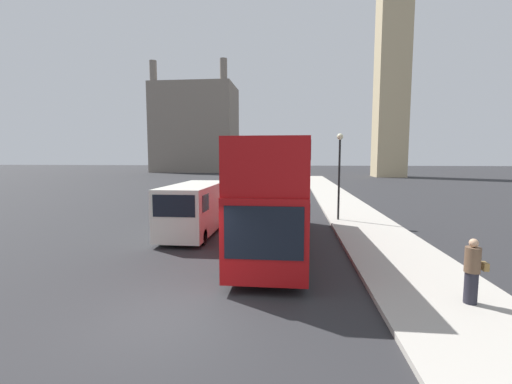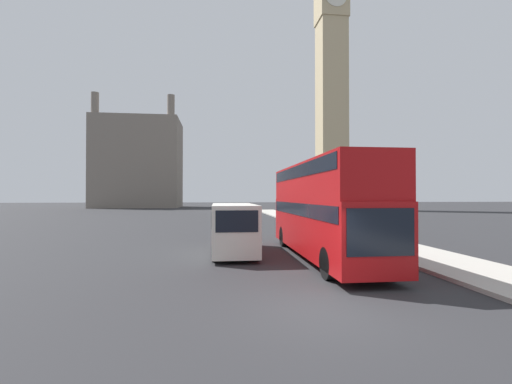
% 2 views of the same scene
% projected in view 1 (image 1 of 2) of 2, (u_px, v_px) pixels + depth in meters
% --- Properties ---
extents(ground_plane, '(300.00, 300.00, 0.00)m').
position_uv_depth(ground_plane, '(169.00, 320.00, 8.00)').
color(ground_plane, '#28282B').
extents(sidewalk_strip, '(3.63, 120.00, 0.15)m').
position_uv_depth(sidewalk_strip, '(479.00, 333.00, 7.27)').
color(sidewalk_strip, '#ADA89E').
rests_on(sidewalk_strip, ground_plane).
extents(clock_tower, '(5.98, 6.15, 60.04)m').
position_uv_depth(clock_tower, '(394.00, 11.00, 63.51)').
color(clock_tower, tan).
rests_on(clock_tower, ground_plane).
extents(building_block_distant, '(20.43, 14.50, 27.08)m').
position_uv_depth(building_block_distant, '(196.00, 129.00, 89.50)').
color(building_block_distant, slate).
rests_on(building_block_distant, ground_plane).
extents(red_double_decker_bus, '(2.45, 11.28, 4.36)m').
position_uv_depth(red_double_decker_bus, '(275.00, 189.00, 14.54)').
color(red_double_decker_bus, '#A80F11').
rests_on(red_double_decker_bus, ground_plane).
extents(white_van, '(2.11, 6.08, 2.46)m').
position_uv_depth(white_van, '(194.00, 208.00, 16.78)').
color(white_van, silver).
rests_on(white_van, ground_plane).
extents(pedestrian, '(0.53, 0.37, 1.65)m').
position_uv_depth(pedestrian, '(472.00, 271.00, 8.49)').
color(pedestrian, '#23232D').
rests_on(pedestrian, sidewalk_strip).
extents(street_lamp, '(0.36, 0.36, 5.00)m').
position_uv_depth(street_lamp, '(339.00, 162.00, 19.76)').
color(street_lamp, black).
rests_on(street_lamp, sidewalk_strip).
extents(parked_sedan, '(1.72, 4.64, 1.60)m').
position_uv_depth(parked_sedan, '(252.00, 182.00, 42.44)').
color(parked_sedan, '#99999E').
rests_on(parked_sedan, ground_plane).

